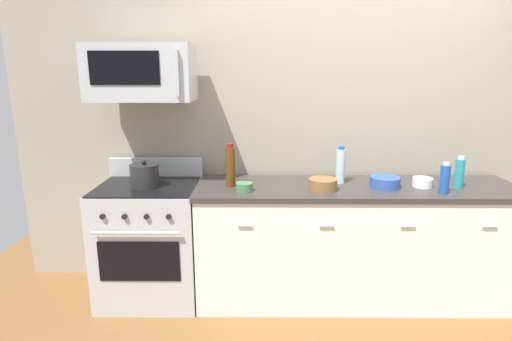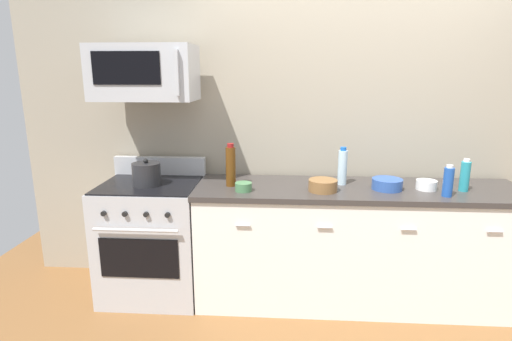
% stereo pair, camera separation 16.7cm
% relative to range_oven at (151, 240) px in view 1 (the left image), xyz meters
% --- Properties ---
extents(ground_plane, '(6.64, 6.64, 0.00)m').
position_rel_range_oven_xyz_m(ground_plane, '(1.60, -0.00, -0.47)').
color(ground_plane, brown).
extents(back_wall, '(5.53, 0.10, 2.70)m').
position_rel_range_oven_xyz_m(back_wall, '(1.60, 0.41, 0.88)').
color(back_wall, '#9E937F').
rests_on(back_wall, ground_plane).
extents(counter_unit, '(2.44, 0.66, 0.92)m').
position_rel_range_oven_xyz_m(counter_unit, '(1.60, -0.00, -0.01)').
color(counter_unit, white).
rests_on(counter_unit, ground_plane).
extents(range_oven, '(0.76, 0.69, 1.07)m').
position_rel_range_oven_xyz_m(range_oven, '(0.00, 0.00, 0.00)').
color(range_oven, '#B7BABF').
rests_on(range_oven, ground_plane).
extents(microwave, '(0.74, 0.44, 0.40)m').
position_rel_range_oven_xyz_m(microwave, '(0.00, 0.04, 1.28)').
color(microwave, '#B7BABF').
extents(bottle_dish_soap, '(0.07, 0.07, 0.24)m').
position_rel_range_oven_xyz_m(bottle_dish_soap, '(2.33, -0.05, 0.56)').
color(bottle_dish_soap, teal).
rests_on(bottle_dish_soap, countertop_slab).
extents(bottle_wine_amber, '(0.07, 0.07, 0.32)m').
position_rel_range_oven_xyz_m(bottle_wine_amber, '(0.63, -0.02, 0.60)').
color(bottle_wine_amber, '#59330F').
rests_on(bottle_wine_amber, countertop_slab).
extents(bottle_soda_blue, '(0.07, 0.07, 0.22)m').
position_rel_range_oven_xyz_m(bottle_soda_blue, '(2.16, -0.19, 0.56)').
color(bottle_soda_blue, '#1E4CA5').
rests_on(bottle_soda_blue, countertop_slab).
extents(bottle_water_clear, '(0.07, 0.07, 0.29)m').
position_rel_range_oven_xyz_m(bottle_water_clear, '(1.47, 0.08, 0.59)').
color(bottle_water_clear, silver).
rests_on(bottle_water_clear, countertop_slab).
extents(bowl_wooden_salad, '(0.21, 0.21, 0.08)m').
position_rel_range_oven_xyz_m(bowl_wooden_salad, '(1.31, -0.11, 0.50)').
color(bowl_wooden_salad, brown).
rests_on(bowl_wooden_salad, countertop_slab).
extents(bowl_blue_mixing, '(0.22, 0.22, 0.08)m').
position_rel_range_oven_xyz_m(bowl_blue_mixing, '(1.79, -0.04, 0.49)').
color(bowl_blue_mixing, '#2D519E').
rests_on(bowl_blue_mixing, countertop_slab).
extents(bowl_white_ceramic, '(0.15, 0.15, 0.07)m').
position_rel_range_oven_xyz_m(bowl_white_ceramic, '(2.07, -0.03, 0.49)').
color(bowl_white_ceramic, white).
rests_on(bowl_white_ceramic, countertop_slab).
extents(bowl_green_glaze, '(0.12, 0.12, 0.06)m').
position_rel_range_oven_xyz_m(bowl_green_glaze, '(0.74, -0.15, 0.48)').
color(bowl_green_glaze, '#477A4C').
rests_on(bowl_green_glaze, countertop_slab).
extents(stockpot, '(0.21, 0.21, 0.20)m').
position_rel_range_oven_xyz_m(stockpot, '(0.00, -0.05, 0.54)').
color(stockpot, '#262628').
rests_on(stockpot, range_oven).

